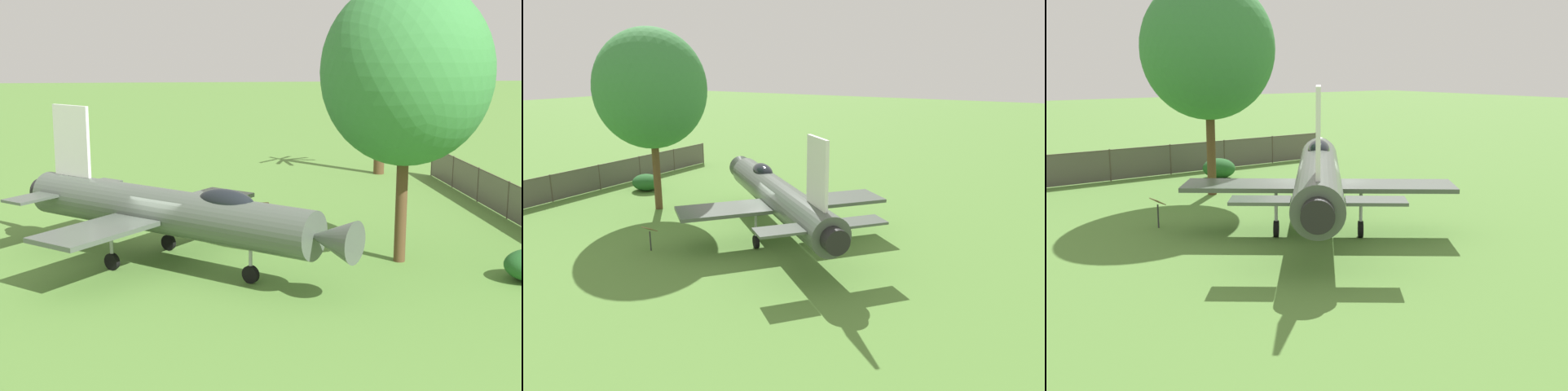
{
  "view_description": "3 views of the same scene",
  "coord_description": "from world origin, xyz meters",
  "views": [
    {
      "loc": [
        -26.84,
        -1.31,
        8.22
      ],
      "look_at": [
        -0.06,
        -3.36,
        2.5
      ],
      "focal_mm": 53.56,
      "sensor_mm": 36.0,
      "label": 1
    },
    {
      "loc": [
        18.8,
        12.3,
        8.1
      ],
      "look_at": [
        0.62,
        0.69,
        2.28
      ],
      "focal_mm": 33.63,
      "sensor_mm": 36.0,
      "label": 2
    },
    {
      "loc": [
        14.98,
        19.08,
        6.06
      ],
      "look_at": [
        1.13,
        0.78,
        1.54
      ],
      "focal_mm": 45.77,
      "sensor_mm": 36.0,
      "label": 3
    }
  ],
  "objects": [
    {
      "name": "ground_plane",
      "position": [
        0.0,
        0.0,
        0.0
      ],
      "size": [
        200.0,
        200.0,
        0.0
      ],
      "primitive_type": "plane",
      "color": "#568438"
    },
    {
      "name": "display_jet",
      "position": [
        -0.22,
        -0.27,
        2.01
      ],
      "size": [
        10.71,
        12.33,
        5.47
      ],
      "rotation": [
        0.0,
        0.0,
        4.04
      ],
      "color": "#4C564C",
      "rests_on": "ground_plane"
    },
    {
      "name": "shade_tree",
      "position": [
        -0.16,
        -8.4,
        6.78
      ],
      "size": [
        6.22,
        5.97,
        10.05
      ],
      "color": "brown",
      "rests_on": "ground_plane"
    },
    {
      "name": "palm_tree",
      "position": [
        17.26,
        -11.6,
        3.76
      ],
      "size": [
        3.85,
        4.16,
        7.48
      ],
      "color": "brown",
      "rests_on": "ground_plane"
    },
    {
      "name": "info_plaque",
      "position": [
        4.72,
        -3.79,
        0.85
      ],
      "size": [
        0.42,
        0.62,
        1.14
      ],
      "color": "#333333",
      "rests_on": "ground_plane"
    }
  ]
}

